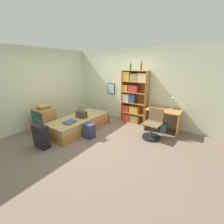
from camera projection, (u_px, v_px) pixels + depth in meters
ground_plane at (96, 134)px, 4.63m from camera, size 14.00×14.00×0.00m
wall_back at (125, 86)px, 5.64m from camera, size 10.00×0.09×2.60m
wall_left at (49, 87)px, 5.37m from camera, size 0.06×10.00×2.60m
bed at (80, 123)px, 4.96m from camera, size 0.93×2.09×0.41m
handbag at (81, 114)px, 4.83m from camera, size 0.34×0.20×0.37m
book_stack_on_bed at (70, 122)px, 4.41m from camera, size 0.31×0.38×0.05m
suitcase at (41, 136)px, 3.83m from camera, size 0.42×0.22×0.74m
dresser at (45, 120)px, 4.85m from camera, size 0.62×0.52×0.71m
magazine_pile_on_dresser at (44, 107)px, 4.78m from camera, size 0.31×0.36×0.10m
bookcase at (133, 98)px, 5.33m from camera, size 0.91×0.36×1.87m
bottle_green at (131, 67)px, 5.07m from camera, size 0.07×0.07×0.27m
bottle_brown at (141, 67)px, 4.87m from camera, size 0.06×0.06×0.30m
desk at (163, 116)px, 4.73m from camera, size 1.02×0.66×0.72m
desk_lamp at (173, 100)px, 4.55m from camera, size 0.17×0.12×0.44m
desk_chair at (152, 129)px, 4.35m from camera, size 0.52×0.52×0.86m
backpack at (89, 131)px, 4.38m from camera, size 0.30×0.25×0.42m
waste_bin at (163, 128)px, 4.75m from camera, size 0.21×0.21×0.29m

